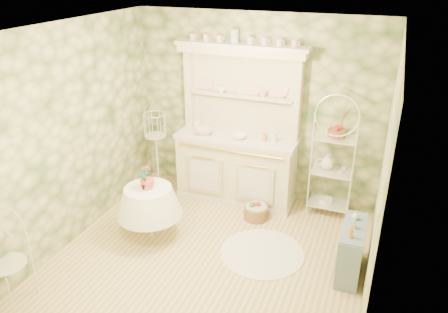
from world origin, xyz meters
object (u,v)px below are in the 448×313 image
(bakers_rack, at_px, (335,151))
(floor_basket, at_px, (256,212))
(kitchen_dresser, at_px, (237,127))
(cafe_chair, at_px, (6,263))
(birdcage_stand, at_px, (157,149))
(round_table, at_px, (150,211))
(side_shelf, at_px, (351,251))

(bakers_rack, relative_size, floor_basket, 6.47)
(kitchen_dresser, distance_m, cafe_chair, 3.33)
(cafe_chair, height_order, birdcage_stand, birdcage_stand)
(cafe_chair, bearing_deg, kitchen_dresser, 64.76)
(round_table, relative_size, cafe_chair, 0.83)
(round_table, bearing_deg, floor_basket, 38.33)
(bakers_rack, distance_m, birdcage_stand, 2.62)
(cafe_chair, relative_size, floor_basket, 3.19)
(side_shelf, relative_size, floor_basket, 2.38)
(kitchen_dresser, distance_m, floor_basket, 1.23)
(bakers_rack, distance_m, floor_basket, 1.37)
(side_shelf, distance_m, round_table, 2.50)
(kitchen_dresser, bearing_deg, floor_basket, -44.37)
(side_shelf, bearing_deg, kitchen_dresser, 151.91)
(kitchen_dresser, distance_m, side_shelf, 2.31)
(side_shelf, bearing_deg, bakers_rack, 113.61)
(round_table, distance_m, birdcage_stand, 1.32)
(floor_basket, bearing_deg, bakers_rack, 30.75)
(kitchen_dresser, relative_size, round_table, 2.95)
(side_shelf, distance_m, birdcage_stand, 3.21)
(side_shelf, bearing_deg, cafe_chair, -147.33)
(side_shelf, bearing_deg, round_table, -170.84)
(cafe_chair, relative_size, birdcage_stand, 0.68)
(birdcage_stand, bearing_deg, kitchen_dresser, 8.61)
(kitchen_dresser, xyz_separation_m, birdcage_stand, (-1.22, -0.18, -0.45))
(round_table, bearing_deg, kitchen_dresser, 63.06)
(floor_basket, bearing_deg, birdcage_stand, 171.06)
(kitchen_dresser, bearing_deg, birdcage_stand, -171.39)
(birdcage_stand, relative_size, floor_basket, 4.71)
(bakers_rack, bearing_deg, floor_basket, -148.09)
(bakers_rack, xyz_separation_m, round_table, (-2.06, -1.45, -0.56))
(bakers_rack, relative_size, side_shelf, 2.72)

